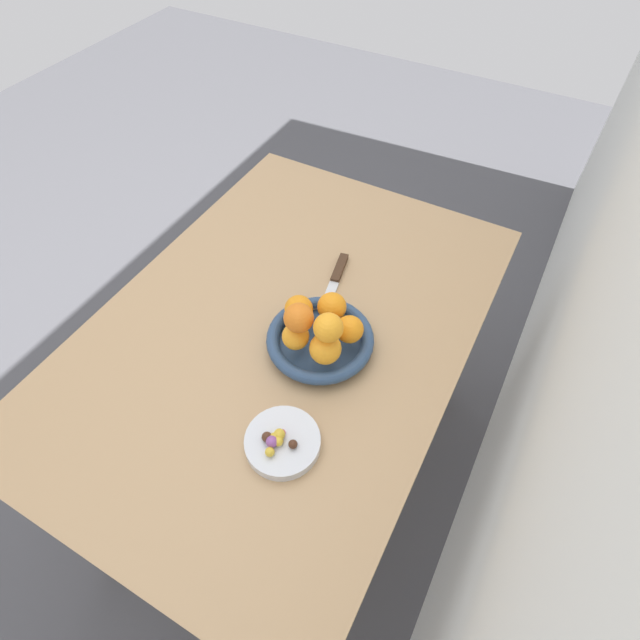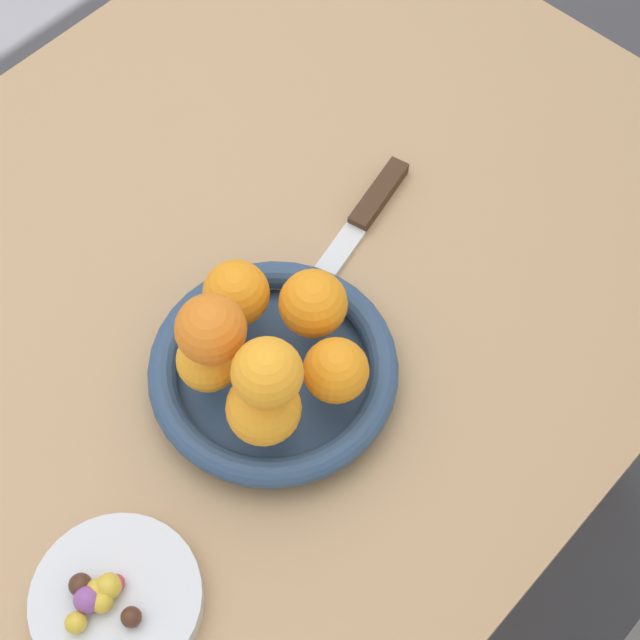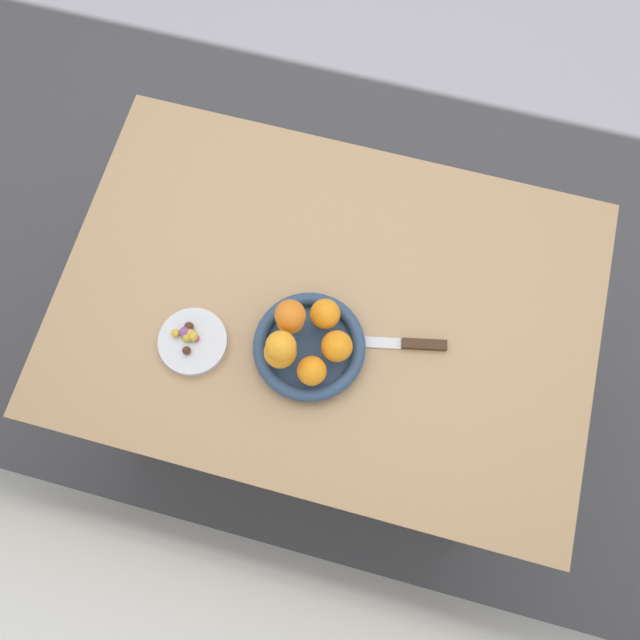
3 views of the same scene
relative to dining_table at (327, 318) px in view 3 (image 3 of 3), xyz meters
The scene contains 21 objects.
ground_plane 0.65m from the dining_table, ahead, with size 6.00×6.00×0.00m, color #4C4C51.
wall_back 0.81m from the dining_table, 90.00° to the left, with size 4.00×0.05×2.50m, color silver.
dining_table is the anchor object (origin of this frame).
fruit_bowl 0.15m from the dining_table, 83.63° to the left, with size 0.22×0.22×0.04m.
candy_dish 0.30m from the dining_table, 31.59° to the left, with size 0.14×0.14×0.02m, color silver.
orange_0 0.22m from the dining_table, 67.20° to the left, with size 0.06×0.06×0.06m, color orange.
orange_1 0.22m from the dining_table, 93.45° to the left, with size 0.06×0.06×0.06m, color orange.
orange_2 0.19m from the dining_table, 113.82° to the left, with size 0.06×0.06×0.06m, color orange.
orange_3 0.16m from the dining_table, 97.46° to the left, with size 0.06×0.06×0.06m, color orange.
orange_4 0.18m from the dining_table, 50.98° to the left, with size 0.05×0.05×0.05m, color orange.
orange_5 0.23m from the dining_table, 55.62° to the left, with size 0.06×0.06×0.06m, color orange.
orange_6 0.26m from the dining_table, 69.57° to the left, with size 0.06×0.06×0.06m, color orange.
candy_ball_0 0.29m from the dining_table, 31.49° to the left, with size 0.01×0.01×0.01m, color #C6384C.
candy_ball_1 0.30m from the dining_table, 30.65° to the left, with size 0.02×0.02×0.02m, color gold.
candy_ball_2 0.31m from the dining_table, 30.28° to the left, with size 0.02×0.02×0.02m, color gold.
candy_ball_3 0.31m from the dining_table, 28.11° to the left, with size 0.02×0.02×0.02m, color #8C4C99.
candy_ball_4 0.30m from the dining_table, 26.10° to the left, with size 0.02×0.02×0.02m, color #472819.
candy_ball_5 0.30m from the dining_table, 28.89° to the left, with size 0.02×0.02×0.02m, color gold.
candy_ball_6 0.32m from the dining_table, 35.30° to the left, with size 0.02×0.02×0.02m, color #472819.
candy_ball_7 0.33m from the dining_table, 27.63° to the left, with size 0.02×0.02×0.02m, color gold.
knife 0.18m from the dining_table, 162.93° to the left, with size 0.26×0.07×0.01m.
Camera 3 is at (-0.09, 0.39, 1.95)m, focal length 35.00 mm.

